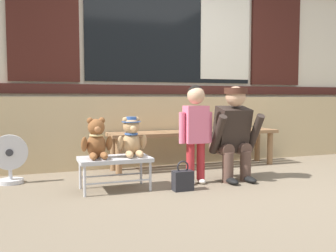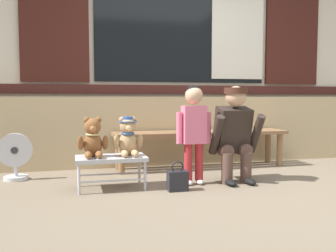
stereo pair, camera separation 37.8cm
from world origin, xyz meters
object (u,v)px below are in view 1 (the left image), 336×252
Objects in this scene: teddy_bear_with_hat at (132,138)px; child_standing at (196,123)px; wooden_bench_long at (195,136)px; adult_crouching at (234,133)px; floor_fan at (10,159)px; teddy_bear_plain at (97,140)px; small_display_bench at (115,161)px; handbag_on_ground at (183,180)px.

child_standing is at bearing -2.44° from teddy_bear_with_hat.
teddy_bear_with_hat is at bearing -142.16° from wooden_bench_long.
adult_crouching is at bearing -84.39° from wooden_bench_long.
floor_fan is at bearing 159.83° from child_standing.
adult_crouching is at bearing -15.88° from floor_fan.
child_standing is at bearing -1.57° from teddy_bear_plain.
wooden_bench_long is at bearing 65.87° from child_standing.
wooden_bench_long is at bearing 33.83° from small_display_bench.
small_display_bench is 1.33× the size of floor_fan.
handbag_on_ground is (0.57, -0.23, -0.17)m from small_display_bench.
child_standing is 0.58m from handbag_on_ground.
handbag_on_ground is (-0.58, -1.00, -0.28)m from wooden_bench_long.
teddy_bear_with_hat is at bearing 179.52° from adult_crouching.
adult_crouching is at bearing -0.32° from small_display_bench.
teddy_bear_with_hat is 1.06m from adult_crouching.
child_standing is at bearing -114.13° from wooden_bench_long.
teddy_bear_with_hat reaches higher than floor_fan.
small_display_bench is 2.35× the size of handbag_on_ground.
small_display_bench reaches higher than handbag_on_ground.
small_display_bench is 1.76× the size of teddy_bear_plain.
handbag_on_ground is at bearing -22.07° from small_display_bench.
small_display_bench is (-1.15, -0.77, -0.11)m from wooden_bench_long.
floor_fan is (-1.48, 0.83, 0.14)m from handbag_on_ground.
adult_crouching is 1.98× the size of floor_fan.
teddy_bear_plain is 0.96m from child_standing.
handbag_on_ground is at bearing -29.34° from floor_fan.
child_standing is at bearing -1.79° from small_display_bench.
child_standing reaches higher than teddy_bear_plain.
floor_fan is at bearing 150.66° from handbag_on_ground.
adult_crouching reaches higher than handbag_on_ground.
teddy_bear_plain is at bearing -179.87° from teddy_bear_with_hat.
adult_crouching is (1.22, -0.01, 0.21)m from small_display_bench.
wooden_bench_long is 2.06m from floor_fan.
adult_crouching reaches higher than small_display_bench.
child_standing reaches higher than small_display_bench.
handbag_on_ground is at bearing -17.68° from teddy_bear_plain.
teddy_bear_with_hat is 1.24m from floor_fan.
child_standing is (0.95, -0.03, 0.13)m from teddy_bear_plain.
teddy_bear_plain is at bearing 179.49° from small_display_bench.
adult_crouching reaches higher than teddy_bear_plain.
teddy_bear_plain is at bearing 179.66° from adult_crouching.
teddy_bear_with_hat reaches higher than wooden_bench_long.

